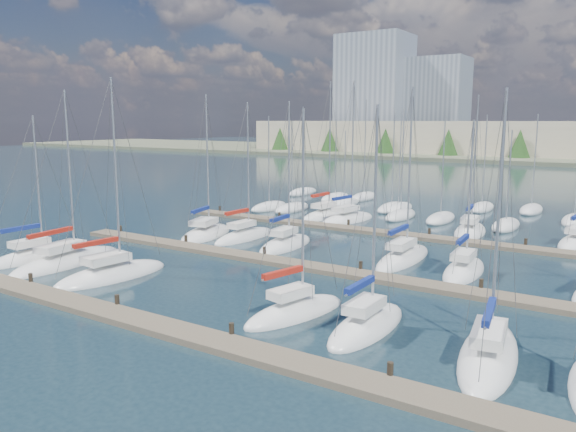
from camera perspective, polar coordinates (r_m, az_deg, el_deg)
The scene contains 20 objects.
ground at distance 80.01m, azimuth 18.20°, elevation 1.85°, with size 400.00×400.00×0.00m, color #1F333E.
dock_near at distance 29.22m, azimuth -13.11°, elevation -10.83°, with size 44.00×1.93×1.10m.
dock_mid at distance 39.71m, azimuth 1.58°, elevation -5.07°, with size 44.00×1.93×1.10m.
dock_far at distance 51.88m, azimuth 9.65°, elevation -1.68°, with size 44.00×1.93×1.10m.
sailboat_j at distance 46.20m, azimuth -0.26°, elevation -2.91°, with size 3.14×7.53×12.53m.
sailboat_k at distance 42.58m, azimuth 11.60°, elevation -4.20°, with size 2.51×8.82×13.36m.
sailboat_h at distance 51.07m, azimuth -8.33°, elevation -1.80°, with size 5.00×8.40×13.28m.
sailboat_d at distance 30.33m, azimuth 0.70°, elevation -9.72°, with size 3.73×7.22×11.62m.
sailboat_f at distance 26.62m, azimuth 19.69°, elevation -13.18°, with size 3.62×8.85×12.36m.
sailboat_p at distance 54.28m, azimuth 18.00°, elevation -1.48°, with size 3.56×8.04×13.26m.
sailboat_b at distance 43.86m, azimuth -21.56°, elevation -4.31°, with size 4.07×9.94×13.15m.
sailboat_l at distance 40.17m, azimuth 17.43°, elevation -5.30°, with size 2.76×7.24×11.06m.
sailboat_a at distance 46.12m, azimuth -24.29°, elevation -3.81°, with size 2.49×7.86×11.38m.
sailboat_i at distance 49.39m, azimuth -4.45°, elevation -2.09°, with size 2.44×7.61×12.52m.
sailboat_n at distance 60.48m, azimuth 3.83°, elevation 0.10°, with size 3.02×8.52×15.05m.
sailboat_c at distance 39.18m, azimuth -17.45°, elevation -5.68°, with size 3.95×8.54×13.73m.
sailboat_o at distance 58.25m, azimuth 6.07°, elevation -0.31°, with size 4.08×8.33×14.90m.
sailboat_e at distance 28.71m, azimuth 8.02°, elevation -10.97°, with size 2.35×7.24×11.76m.
distant_boats at distance 66.01m, azimuth 10.93°, elevation 0.84°, with size 36.93×20.75×13.30m.
shoreline at distance 169.88m, azimuth 21.84°, elevation 8.08°, with size 400.00×60.00×38.00m.
Camera 1 is at (19.92, -16.80, 10.28)m, focal length 35.00 mm.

